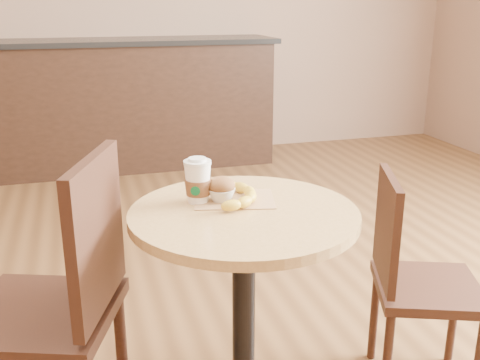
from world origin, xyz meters
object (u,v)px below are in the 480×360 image
(muffin, at_px, (221,189))
(banana, at_px, (237,194))
(chair_right, at_px, (413,276))
(cafe_table, at_px, (244,281))
(coffee_cup, at_px, (198,182))
(chair_left, at_px, (61,300))

(muffin, xyz_separation_m, banana, (0.05, -0.00, -0.02))
(muffin, bearing_deg, chair_right, -5.34)
(cafe_table, bearing_deg, muffin, 114.92)
(chair_right, bearing_deg, coffee_cup, 105.20)
(chair_left, xyz_separation_m, chair_right, (1.14, -0.01, -0.09))
(cafe_table, xyz_separation_m, coffee_cup, (-0.11, 0.11, 0.29))
(cafe_table, xyz_separation_m, chair_left, (-0.53, 0.04, -0.01))
(cafe_table, height_order, muffin, muffin)
(coffee_cup, bearing_deg, banana, 13.99)
(chair_right, xyz_separation_m, banana, (-0.61, 0.06, 0.34))
(chair_right, bearing_deg, muffin, 105.81)
(cafe_table, relative_size, chair_right, 0.95)
(chair_left, xyz_separation_m, coffee_cup, (0.42, 0.06, 0.30))
(cafe_table, distance_m, chair_left, 0.53)
(coffee_cup, relative_size, muffin, 1.64)
(chair_right, distance_m, banana, 0.70)
(chair_right, height_order, coffee_cup, coffee_cup)
(coffee_cup, bearing_deg, cafe_table, -20.23)
(banana, bearing_deg, coffee_cup, -171.82)
(cafe_table, height_order, chair_right, chair_right)
(coffee_cup, relative_size, banana, 0.56)
(banana, bearing_deg, chair_left, -157.80)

